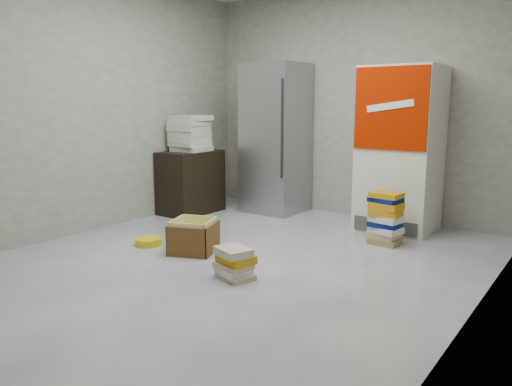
{
  "coord_description": "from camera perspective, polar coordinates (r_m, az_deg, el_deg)",
  "views": [
    {
      "loc": [
        2.67,
        -3.27,
        1.41
      ],
      "look_at": [
        -0.19,
        0.7,
        0.52
      ],
      "focal_mm": 35.0,
      "sensor_mm": 36.0,
      "label": 1
    }
  ],
  "objects": [
    {
      "name": "phonebook_stack_main",
      "position": [
        5.17,
        14.58,
        -2.84
      ],
      "size": [
        0.35,
        0.3,
        0.53
      ],
      "rotation": [
        0.0,
        0.0,
        -0.14
      ],
      "color": "olive",
      "rests_on": "ground"
    },
    {
      "name": "room_shell",
      "position": [
        4.24,
        -3.6,
        15.53
      ],
      "size": [
        4.04,
        5.04,
        2.82
      ],
      "color": "#A9A398",
      "rests_on": "ground"
    },
    {
      "name": "phonebook_stack_side",
      "position": [
        4.08,
        -2.48,
        -7.98
      ],
      "size": [
        0.36,
        0.31,
        0.26
      ],
      "rotation": [
        0.0,
        0.0,
        -0.34
      ],
      "color": "tan",
      "rests_on": "ground"
    },
    {
      "name": "wood_shelf",
      "position": [
        6.5,
        -7.45,
        1.25
      ],
      "size": [
        0.5,
        0.8,
        0.8
      ],
      "primitive_type": "cube",
      "color": "black",
      "rests_on": "ground"
    },
    {
      "name": "coke_cooler",
      "position": [
        5.75,
        16.16,
        4.84
      ],
      "size": [
        0.8,
        0.73,
        1.8
      ],
      "color": "silver",
      "rests_on": "ground"
    },
    {
      "name": "bucket_lid",
      "position": [
        5.14,
        -12.17,
        -5.45
      ],
      "size": [
        0.28,
        0.28,
        0.07
      ],
      "primitive_type": "cylinder",
      "rotation": [
        0.0,
        0.0,
        0.06
      ],
      "color": "yellow",
      "rests_on": "ground"
    },
    {
      "name": "ground",
      "position": [
        4.45,
        -3.33,
        -8.19
      ],
      "size": [
        5.0,
        5.0,
        0.0
      ],
      "primitive_type": "plane",
      "color": "silver",
      "rests_on": "ground"
    },
    {
      "name": "steel_fridge",
      "position": [
        6.49,
        2.29,
        6.21
      ],
      "size": [
        0.7,
        0.72,
        1.9
      ],
      "color": "#9B9EA2",
      "rests_on": "ground"
    },
    {
      "name": "cardboard_box",
      "position": [
        4.81,
        -7.15,
        -5.2
      ],
      "size": [
        0.52,
        0.52,
        0.32
      ],
      "rotation": [
        0.0,
        0.0,
        0.38
      ],
      "color": "yellow",
      "rests_on": "ground"
    },
    {
      "name": "supply_box_stack",
      "position": [
        6.42,
        -7.55,
        6.78
      ],
      "size": [
        0.44,
        0.44,
        0.45
      ],
      "color": "beige",
      "rests_on": "wood_shelf"
    }
  ]
}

